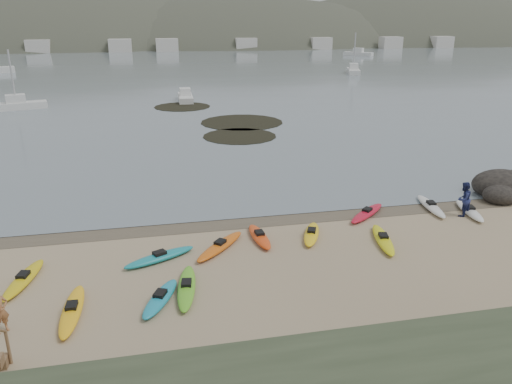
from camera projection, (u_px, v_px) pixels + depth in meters
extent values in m
plane|color=tan|center=(256.00, 218.00, 27.53)|extent=(600.00, 600.00, 0.00)
plane|color=brown|center=(257.00, 220.00, 27.25)|extent=(60.00, 60.00, 0.00)
plane|color=slate|center=(155.00, 35.00, 304.48)|extent=(1200.00, 1200.00, 0.00)
ellipsoid|color=teal|center=(160.00, 257.00, 22.61)|extent=(3.45, 2.18, 0.34)
ellipsoid|color=white|center=(469.00, 211.00, 28.03)|extent=(1.32, 3.41, 0.34)
ellipsoid|color=#E94814|center=(259.00, 237.00, 24.73)|extent=(0.91, 3.11, 0.34)
ellipsoid|color=yellow|center=(383.00, 240.00, 24.41)|extent=(1.47, 3.70, 0.34)
ellipsoid|color=teal|center=(160.00, 298.00, 19.30)|extent=(1.87, 3.01, 0.34)
ellipsoid|color=#63C026|center=(187.00, 288.00, 20.07)|extent=(1.18, 3.73, 0.34)
ellipsoid|color=orange|center=(220.00, 246.00, 23.71)|extent=(2.99, 3.34, 0.34)
ellipsoid|color=yellow|center=(311.00, 234.00, 25.02)|extent=(1.82, 3.02, 0.34)
ellipsoid|color=yellow|center=(72.00, 311.00, 18.50)|extent=(0.83, 3.73, 0.34)
ellipsoid|color=red|center=(367.00, 213.00, 27.71)|extent=(3.18, 2.90, 0.34)
ellipsoid|color=silver|center=(431.00, 206.00, 28.71)|extent=(1.19, 3.75, 0.34)
ellipsoid|color=gold|center=(24.00, 279.00, 20.71)|extent=(1.47, 3.62, 0.34)
imported|color=navy|center=(464.00, 199.00, 27.48)|extent=(1.18, 1.09, 1.96)
ellipsoid|color=black|center=(500.00, 189.00, 31.23)|extent=(3.67, 2.85, 1.83)
ellipsoid|color=black|center=(499.00, 199.00, 29.86)|extent=(2.04, 1.83, 1.22)
cylinder|color=black|center=(240.00, 136.00, 46.20)|extent=(6.83, 6.83, 0.04)
cylinder|color=black|center=(242.00, 122.00, 52.33)|extent=(8.63, 8.63, 0.04)
cylinder|color=black|center=(182.00, 107.00, 61.40)|extent=(6.87, 6.87, 0.04)
cube|color=silver|center=(17.00, 106.00, 59.55)|extent=(7.05, 3.64, 0.95)
cube|color=silver|center=(185.00, 98.00, 65.63)|extent=(1.96, 6.38, 0.89)
cube|color=silver|center=(353.00, 71.00, 97.55)|extent=(4.28, 7.78, 1.05)
cube|color=silver|center=(358.00, 54.00, 143.11)|extent=(7.63, 7.45, 1.17)
ellipsoid|color=#384235|center=(51.00, 91.00, 204.72)|extent=(220.00, 120.00, 80.00)
ellipsoid|color=#384235|center=(244.00, 81.00, 214.83)|extent=(200.00, 110.00, 68.00)
ellipsoid|color=#384235|center=(413.00, 78.00, 241.26)|extent=(230.00, 130.00, 76.00)
cube|color=beige|center=(24.00, 47.00, 152.52)|extent=(7.00, 5.00, 4.00)
cube|color=beige|center=(105.00, 46.00, 157.21)|extent=(7.00, 5.00, 4.00)
cube|color=beige|center=(182.00, 45.00, 161.90)|extent=(7.00, 5.00, 4.00)
cube|color=beige|center=(254.00, 44.00, 166.58)|extent=(7.00, 5.00, 4.00)
cube|color=beige|center=(322.00, 43.00, 171.27)|extent=(7.00, 5.00, 4.00)
cube|color=beige|center=(387.00, 43.00, 175.96)|extent=(7.00, 5.00, 4.00)
cube|color=beige|center=(448.00, 42.00, 180.64)|extent=(7.00, 5.00, 4.00)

